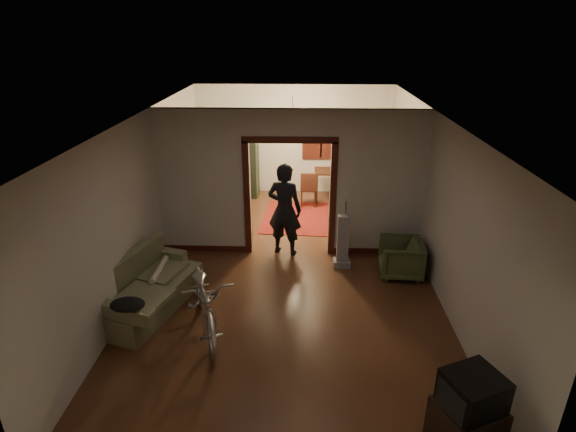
{
  "coord_description": "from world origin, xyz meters",
  "views": [
    {
      "loc": [
        0.24,
        -7.2,
        4.14
      ],
      "look_at": [
        0.0,
        -0.3,
        1.2
      ],
      "focal_mm": 28.0,
      "sensor_mm": 36.0,
      "label": 1
    }
  ],
  "objects_px": {
    "armchair": "(401,258)",
    "locker": "(239,161)",
    "desk": "(336,186)",
    "sofa": "(148,284)",
    "bicycle": "(205,299)",
    "person": "(285,210)"
  },
  "relations": [
    {
      "from": "desk",
      "to": "bicycle",
      "type": "bearing_deg",
      "value": -106.48
    },
    {
      "from": "locker",
      "to": "desk",
      "type": "xyz_separation_m",
      "value": [
        2.47,
        -0.32,
        -0.55
      ]
    },
    {
      "from": "armchair",
      "to": "person",
      "type": "height_order",
      "value": "person"
    },
    {
      "from": "armchair",
      "to": "person",
      "type": "relative_size",
      "value": 0.41
    },
    {
      "from": "armchair",
      "to": "desk",
      "type": "height_order",
      "value": "desk"
    },
    {
      "from": "person",
      "to": "bicycle",
      "type": "bearing_deg",
      "value": 83.04
    },
    {
      "from": "sofa",
      "to": "armchair",
      "type": "xyz_separation_m",
      "value": [
        4.15,
        1.19,
        -0.1
      ]
    },
    {
      "from": "bicycle",
      "to": "locker",
      "type": "bearing_deg",
      "value": 72.93
    },
    {
      "from": "bicycle",
      "to": "locker",
      "type": "distance_m",
      "value": 5.66
    },
    {
      "from": "bicycle",
      "to": "locker",
      "type": "xyz_separation_m",
      "value": [
        -0.25,
        5.64,
        0.44
      ]
    },
    {
      "from": "armchair",
      "to": "desk",
      "type": "bearing_deg",
      "value": -162.23
    },
    {
      "from": "person",
      "to": "desk",
      "type": "height_order",
      "value": "person"
    },
    {
      "from": "sofa",
      "to": "armchair",
      "type": "bearing_deg",
      "value": 33.17
    },
    {
      "from": "bicycle",
      "to": "desk",
      "type": "relative_size",
      "value": 1.8
    },
    {
      "from": "armchair",
      "to": "locker",
      "type": "relative_size",
      "value": 0.39
    },
    {
      "from": "armchair",
      "to": "person",
      "type": "distance_m",
      "value": 2.31
    },
    {
      "from": "locker",
      "to": "bicycle",
      "type": "bearing_deg",
      "value": -85.49
    },
    {
      "from": "armchair",
      "to": "person",
      "type": "bearing_deg",
      "value": -106.74
    },
    {
      "from": "sofa",
      "to": "desk",
      "type": "xyz_separation_m",
      "value": [
        3.23,
        4.83,
        -0.03
      ]
    },
    {
      "from": "bicycle",
      "to": "desk",
      "type": "height_order",
      "value": "bicycle"
    },
    {
      "from": "sofa",
      "to": "bicycle",
      "type": "distance_m",
      "value": 1.12
    },
    {
      "from": "sofa",
      "to": "bicycle",
      "type": "xyz_separation_m",
      "value": [
        1.0,
        -0.49,
        0.08
      ]
    }
  ]
}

